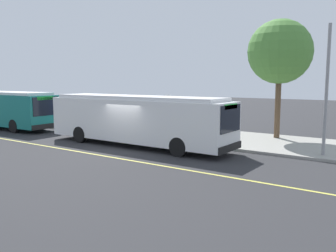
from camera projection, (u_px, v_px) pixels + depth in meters
The scene contains 11 objects.
ground_plane at pixel (127, 148), 20.24m from camera, with size 120.00×120.00×0.00m, color #2B2B2D.
sidewalk_curb at pixel (184, 134), 25.10m from camera, with size 44.00×6.40×0.15m, color gray.
lane_stripe_center at pixel (98, 155), 18.46m from camera, with size 36.00×0.14×0.01m, color #E0D64C.
transit_bus_main at pixel (137, 119), 20.90m from camera, with size 12.07×2.64×2.95m.
transit_bus_second at pixel (1, 108), 28.97m from camera, with size 11.69×2.83×2.95m.
bus_shelter at pixel (149, 107), 26.26m from camera, with size 2.90×1.60×2.48m.
waiting_bench at pixel (148, 124), 26.36m from camera, with size 1.60×0.48×0.95m.
route_sign_post at pixel (168, 111), 22.36m from camera, with size 0.44×0.08×2.80m.
pedestrian_commuter at pixel (156, 122), 23.71m from camera, with size 0.24×0.40×1.69m.
street_tree_near_shelter at pixel (280, 52), 22.47m from camera, with size 4.04×4.04×7.51m.
utility_pole at pixel (327, 90), 17.35m from camera, with size 0.16×0.16×6.40m, color gray.
Camera 1 is at (13.39, -14.93, 3.84)m, focal length 38.13 mm.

